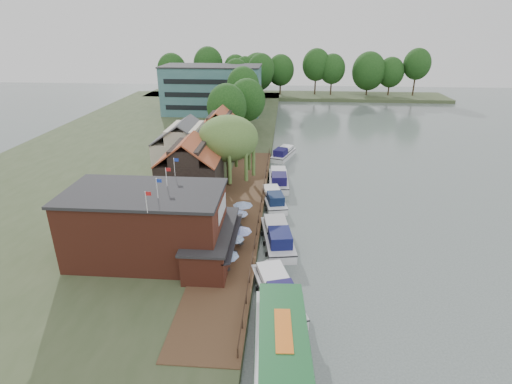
{
  "coord_description": "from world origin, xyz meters",
  "views": [
    {
      "loc": [
        -2.33,
        -35.51,
        23.22
      ],
      "look_at": [
        -6.0,
        12.0,
        3.0
      ],
      "focal_mm": 28.0,
      "sensor_mm": 36.0,
      "label": 1
    }
  ],
  "objects_px": {
    "umbrella_1": "(234,245)",
    "cruiser_0": "(277,288)",
    "cottage_c": "(220,133)",
    "cruiser_1": "(278,234)",
    "cottage_b": "(186,147)",
    "umbrella_4": "(243,210)",
    "cruiser_3": "(279,177)",
    "hotel_block": "(212,90)",
    "pub": "(166,225)",
    "cruiser_4": "(284,152)",
    "cottage_a": "(190,169)",
    "umbrella_2": "(240,237)",
    "cruiser_2": "(273,197)",
    "umbrella_3": "(239,219)",
    "umbrella_0": "(227,262)",
    "swan": "(262,361)",
    "willow": "(229,152)",
    "tour_boat": "(283,355)"
  },
  "relations": [
    {
      "from": "cruiser_4",
      "to": "cottage_a",
      "type": "bearing_deg",
      "value": -100.8
    },
    {
      "from": "hotel_block",
      "to": "cruiser_4",
      "type": "distance_m",
      "value": 39.68
    },
    {
      "from": "cottage_b",
      "to": "cottage_c",
      "type": "xyz_separation_m",
      "value": [
        4.0,
        9.0,
        0.0
      ]
    },
    {
      "from": "cottage_c",
      "to": "cruiser_3",
      "type": "relative_size",
      "value": 0.85
    },
    {
      "from": "willow",
      "to": "umbrella_3",
      "type": "xyz_separation_m",
      "value": [
        3.02,
        -13.45,
        -3.93
      ]
    },
    {
      "from": "cruiser_1",
      "to": "swan",
      "type": "xyz_separation_m",
      "value": [
        -0.68,
        -17.58,
        -1.05
      ]
    },
    {
      "from": "umbrella_2",
      "to": "umbrella_4",
      "type": "relative_size",
      "value": 1.01
    },
    {
      "from": "cottage_b",
      "to": "umbrella_4",
      "type": "distance_m",
      "value": 19.56
    },
    {
      "from": "umbrella_0",
      "to": "swan",
      "type": "height_order",
      "value": "umbrella_0"
    },
    {
      "from": "umbrella_0",
      "to": "cruiser_0",
      "type": "relative_size",
      "value": 0.24
    },
    {
      "from": "umbrella_1",
      "to": "cruiser_4",
      "type": "relative_size",
      "value": 0.26
    },
    {
      "from": "cottage_b",
      "to": "cruiser_1",
      "type": "bearing_deg",
      "value": -52.73
    },
    {
      "from": "cottage_b",
      "to": "umbrella_2",
      "type": "bearing_deg",
      "value": -63.74
    },
    {
      "from": "cottage_a",
      "to": "cruiser_2",
      "type": "bearing_deg",
      "value": 5.13
    },
    {
      "from": "willow",
      "to": "umbrella_0",
      "type": "relative_size",
      "value": 4.29
    },
    {
      "from": "hotel_block",
      "to": "cottage_c",
      "type": "relative_size",
      "value": 2.99
    },
    {
      "from": "hotel_block",
      "to": "cottage_a",
      "type": "xyz_separation_m",
      "value": [
        7.0,
        -56.0,
        -1.9
      ]
    },
    {
      "from": "umbrella_3",
      "to": "cruiser_2",
      "type": "relative_size",
      "value": 0.26
    },
    {
      "from": "cruiser_4",
      "to": "swan",
      "type": "relative_size",
      "value": 20.41
    },
    {
      "from": "cruiser_1",
      "to": "cruiser_3",
      "type": "relative_size",
      "value": 1.05
    },
    {
      "from": "cottage_c",
      "to": "cruiser_2",
      "type": "distance_m",
      "value": 21.09
    },
    {
      "from": "cottage_b",
      "to": "tour_boat",
      "type": "xyz_separation_m",
      "value": [
        15.94,
        -38.02,
        -3.61
      ]
    },
    {
      "from": "umbrella_0",
      "to": "cruiser_2",
      "type": "height_order",
      "value": "umbrella_0"
    },
    {
      "from": "cottage_a",
      "to": "hotel_block",
      "type": "bearing_deg",
      "value": 97.13
    },
    {
      "from": "umbrella_4",
      "to": "pub",
      "type": "bearing_deg",
      "value": -127.03
    },
    {
      "from": "umbrella_3",
      "to": "umbrella_4",
      "type": "relative_size",
      "value": 0.97
    },
    {
      "from": "umbrella_2",
      "to": "cruiser_0",
      "type": "height_order",
      "value": "umbrella_2"
    },
    {
      "from": "umbrella_1",
      "to": "cruiser_0",
      "type": "bearing_deg",
      "value": -50.33
    },
    {
      "from": "pub",
      "to": "tour_boat",
      "type": "height_order",
      "value": "pub"
    },
    {
      "from": "cruiser_0",
      "to": "cruiser_1",
      "type": "relative_size",
      "value": 0.98
    },
    {
      "from": "pub",
      "to": "cottage_c",
      "type": "distance_m",
      "value": 34.01
    },
    {
      "from": "umbrella_1",
      "to": "umbrella_3",
      "type": "height_order",
      "value": "same"
    },
    {
      "from": "cruiser_0",
      "to": "cruiser_3",
      "type": "height_order",
      "value": "cruiser_0"
    },
    {
      "from": "willow",
      "to": "cruiser_2",
      "type": "height_order",
      "value": "willow"
    },
    {
      "from": "cottage_a",
      "to": "tour_boat",
      "type": "height_order",
      "value": "cottage_a"
    },
    {
      "from": "cottage_c",
      "to": "cruiser_1",
      "type": "xyz_separation_m",
      "value": [
        11.05,
        -28.78,
        -3.98
      ]
    },
    {
      "from": "cottage_b",
      "to": "umbrella_0",
      "type": "relative_size",
      "value": 3.95
    },
    {
      "from": "hotel_block",
      "to": "cruiser_4",
      "type": "xyz_separation_m",
      "value": [
        19.3,
        -34.14,
        -6.08
      ]
    },
    {
      "from": "cottage_a",
      "to": "swan",
      "type": "relative_size",
      "value": 19.55
    },
    {
      "from": "pub",
      "to": "cottage_a",
      "type": "distance_m",
      "value": 15.05
    },
    {
      "from": "cruiser_1",
      "to": "tour_boat",
      "type": "bearing_deg",
      "value": -96.23
    },
    {
      "from": "hotel_block",
      "to": "willow",
      "type": "distance_m",
      "value": 52.29
    },
    {
      "from": "pub",
      "to": "cruiser_2",
      "type": "height_order",
      "value": "pub"
    },
    {
      "from": "hotel_block",
      "to": "cottage_b",
      "type": "relative_size",
      "value": 2.65
    },
    {
      "from": "umbrella_0",
      "to": "umbrella_1",
      "type": "xyz_separation_m",
      "value": [
        0.31,
        3.24,
        0.0
      ]
    },
    {
      "from": "umbrella_3",
      "to": "cruiser_2",
      "type": "xyz_separation_m",
      "value": [
        3.65,
        9.45,
        -1.18
      ]
    },
    {
      "from": "cottage_b",
      "to": "cruiser_2",
      "type": "xyz_separation_m",
      "value": [
        14.17,
        -9.0,
        -4.15
      ]
    },
    {
      "from": "pub",
      "to": "cruiser_0",
      "type": "xyz_separation_m",
      "value": [
        11.3,
        -4.85,
        -3.41
      ]
    },
    {
      "from": "pub",
      "to": "umbrella_4",
      "type": "relative_size",
      "value": 8.19
    },
    {
      "from": "umbrella_0",
      "to": "cruiser_0",
      "type": "bearing_deg",
      "value": -25.2
    }
  ]
}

